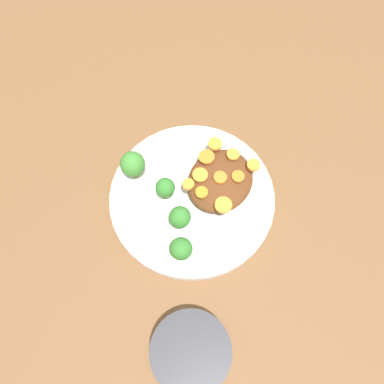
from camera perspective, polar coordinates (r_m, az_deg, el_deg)
The scene contains 18 objects.
ground_plane at distance 0.65m, azimuth 0.00°, elevation -1.24°, with size 4.00×4.00×0.00m, color brown.
plate at distance 0.64m, azimuth 0.00°, elevation -0.78°, with size 0.28×0.28×0.03m.
dip_bowl at distance 0.58m, azimuth -0.20°, elevation -23.16°, with size 0.12×0.12×0.04m.
stew_mound at distance 0.63m, azimuth 4.31°, elevation 1.77°, with size 0.12×0.11×0.03m, color #5B3319.
broccoli_floret_0 at distance 0.59m, azimuth -1.86°, elevation -3.92°, with size 0.04×0.04×0.05m.
broccoli_floret_1 at distance 0.63m, azimuth -9.03°, elevation 4.20°, with size 0.04×0.04×0.06m.
broccoli_floret_2 at distance 0.61m, azimuth -4.08°, elevation 0.63°, with size 0.03×0.03×0.05m.
broccoli_floret_3 at distance 0.57m, azimuth -1.67°, elevation -8.69°, with size 0.04×0.04×0.05m.
carrot_slice_0 at distance 0.61m, azimuth 4.32°, elevation 2.20°, with size 0.02×0.02×0.01m, color orange.
carrot_slice_1 at distance 0.61m, azimuth 7.01°, elevation 2.37°, with size 0.02×0.02×0.00m, color orange.
carrot_slice_2 at distance 0.61m, azimuth 1.19°, elevation 2.63°, with size 0.03×0.03×0.01m, color orange.
carrot_slice_3 at distance 0.59m, azimuth 4.98°, elevation -1.70°, with size 0.03×0.03×0.01m, color orange.
carrot_slice_4 at distance 0.62m, azimuth 2.22°, elevation 5.37°, with size 0.03×0.03×0.00m, color orange.
carrot_slice_5 at distance 0.63m, azimuth 6.27°, elevation 5.71°, with size 0.02×0.02×0.00m, color orange.
carrot_slice_6 at distance 0.60m, azimuth -0.63°, elevation 1.10°, with size 0.02×0.02×0.01m, color orange.
carrot_slice_7 at distance 0.62m, azimuth 9.33°, elevation 4.06°, with size 0.02×0.02×0.01m, color orange.
carrot_slice_8 at distance 0.64m, azimuth 3.52°, elevation 7.29°, with size 0.02×0.02×0.01m, color orange.
carrot_slice_9 at distance 0.59m, azimuth 1.34°, elevation -0.25°, with size 0.02×0.02×0.00m, color orange.
Camera 1 is at (0.21, 0.13, 0.60)m, focal length 35.00 mm.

